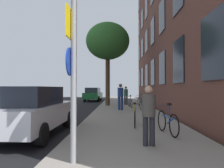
{
  "coord_description": "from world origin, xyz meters",
  "views": [
    {
      "loc": [
        0.54,
        -0.73,
        1.58
      ],
      "look_at": [
        0.15,
        13.66,
        1.86
      ],
      "focal_mm": 33.24,
      "sensor_mm": 36.0,
      "label": 1
    }
  ],
  "objects_px": {
    "bicycle_2": "(144,105)",
    "car_1": "(93,94)",
    "bicycle_1": "(135,116)",
    "bicycle_0": "(167,122)",
    "pedestrian_0": "(149,111)",
    "bicycle_3": "(130,103)",
    "traffic_light": "(108,80)",
    "tree_near": "(108,42)",
    "bicycle_4": "(141,101)",
    "pedestrian_2": "(126,94)",
    "pedestrian_1": "(120,95)",
    "car_0": "(31,110)",
    "sign_post": "(73,65)"
  },
  "relations": [
    {
      "from": "sign_post",
      "to": "bicycle_4",
      "type": "relative_size",
      "value": 2.12
    },
    {
      "from": "pedestrian_0",
      "to": "bicycle_2",
      "type": "bearing_deg",
      "value": 83.7
    },
    {
      "from": "traffic_light",
      "to": "pedestrian_2",
      "type": "bearing_deg",
      "value": -70.67
    },
    {
      "from": "bicycle_2",
      "to": "bicycle_3",
      "type": "xyz_separation_m",
      "value": [
        -0.73,
        2.41,
        0.01
      ]
    },
    {
      "from": "traffic_light",
      "to": "bicycle_0",
      "type": "distance_m",
      "value": 17.13
    },
    {
      "from": "bicycle_2",
      "to": "bicycle_1",
      "type": "bearing_deg",
      "value": -100.93
    },
    {
      "from": "sign_post",
      "to": "pedestrian_0",
      "type": "height_order",
      "value": "sign_post"
    },
    {
      "from": "bicycle_3",
      "to": "bicycle_4",
      "type": "distance_m",
      "value": 1.84
    },
    {
      "from": "bicycle_2",
      "to": "pedestrian_2",
      "type": "bearing_deg",
      "value": 100.85
    },
    {
      "from": "bicycle_3",
      "to": "car_1",
      "type": "xyz_separation_m",
      "value": [
        -3.93,
        9.32,
        0.36
      ]
    },
    {
      "from": "bicycle_2",
      "to": "bicycle_4",
      "type": "bearing_deg",
      "value": 86.74
    },
    {
      "from": "bicycle_2",
      "to": "pedestrian_2",
      "type": "relative_size",
      "value": 0.97
    },
    {
      "from": "tree_near",
      "to": "bicycle_2",
      "type": "bearing_deg",
      "value": -58.95
    },
    {
      "from": "pedestrian_2",
      "to": "car_1",
      "type": "relative_size",
      "value": 0.35
    },
    {
      "from": "traffic_light",
      "to": "pedestrian_1",
      "type": "bearing_deg",
      "value": -82.45
    },
    {
      "from": "pedestrian_1",
      "to": "car_1",
      "type": "relative_size",
      "value": 0.38
    },
    {
      "from": "tree_near",
      "to": "bicycle_4",
      "type": "relative_size",
      "value": 4.27
    },
    {
      "from": "bicycle_2",
      "to": "pedestrian_2",
      "type": "height_order",
      "value": "pedestrian_2"
    },
    {
      "from": "pedestrian_0",
      "to": "pedestrian_2",
      "type": "distance_m",
      "value": 13.01
    },
    {
      "from": "bicycle_1",
      "to": "tree_near",
      "type": "bearing_deg",
      "value": 99.21
    },
    {
      "from": "bicycle_3",
      "to": "tree_near",
      "type": "bearing_deg",
      "value": 135.22
    },
    {
      "from": "sign_post",
      "to": "pedestrian_1",
      "type": "height_order",
      "value": "sign_post"
    },
    {
      "from": "sign_post",
      "to": "pedestrian_1",
      "type": "distance_m",
      "value": 9.91
    },
    {
      "from": "bicycle_4",
      "to": "pedestrian_1",
      "type": "distance_m",
      "value": 3.9
    },
    {
      "from": "car_1",
      "to": "sign_post",
      "type": "bearing_deg",
      "value": -84.33
    },
    {
      "from": "pedestrian_2",
      "to": "car_1",
      "type": "height_order",
      "value": "pedestrian_2"
    },
    {
      "from": "traffic_light",
      "to": "bicycle_0",
      "type": "relative_size",
      "value": 2.09
    },
    {
      "from": "pedestrian_2",
      "to": "bicycle_3",
      "type": "bearing_deg",
      "value": -85.01
    },
    {
      "from": "traffic_light",
      "to": "car_1",
      "type": "distance_m",
      "value": 3.0
    },
    {
      "from": "sign_post",
      "to": "car_1",
      "type": "bearing_deg",
      "value": 95.67
    },
    {
      "from": "bicycle_0",
      "to": "bicycle_3",
      "type": "distance_m",
      "value": 9.11
    },
    {
      "from": "bicycle_2",
      "to": "pedestrian_1",
      "type": "relative_size",
      "value": 0.89
    },
    {
      "from": "bicycle_0",
      "to": "pedestrian_0",
      "type": "xyz_separation_m",
      "value": [
        -0.8,
        -1.36,
        0.48
      ]
    },
    {
      "from": "bicycle_4",
      "to": "car_0",
      "type": "xyz_separation_m",
      "value": [
        -4.82,
        -10.44,
        0.35
      ]
    },
    {
      "from": "tree_near",
      "to": "car_0",
      "type": "bearing_deg",
      "value": -100.98
    },
    {
      "from": "traffic_light",
      "to": "car_0",
      "type": "relative_size",
      "value": 0.8
    },
    {
      "from": "bicycle_0",
      "to": "car_0",
      "type": "bearing_deg",
      "value": 177.24
    },
    {
      "from": "bicycle_0",
      "to": "pedestrian_1",
      "type": "relative_size",
      "value": 0.95
    },
    {
      "from": "bicycle_2",
      "to": "car_1",
      "type": "bearing_deg",
      "value": 111.64
    },
    {
      "from": "tree_near",
      "to": "pedestrian_2",
      "type": "bearing_deg",
      "value": 26.6
    },
    {
      "from": "bicycle_3",
      "to": "car_1",
      "type": "height_order",
      "value": "car_1"
    },
    {
      "from": "traffic_light",
      "to": "bicycle_4",
      "type": "xyz_separation_m",
      "value": [
        2.99,
        -6.14,
        -2.02
      ]
    },
    {
      "from": "bicycle_0",
      "to": "bicycle_3",
      "type": "bearing_deg",
      "value": 94.01
    },
    {
      "from": "bicycle_2",
      "to": "bicycle_3",
      "type": "bearing_deg",
      "value": 106.84
    },
    {
      "from": "traffic_light",
      "to": "bicycle_3",
      "type": "xyz_separation_m",
      "value": [
        2.03,
        -7.71,
        -2.03
      ]
    },
    {
      "from": "bicycle_0",
      "to": "bicycle_2",
      "type": "height_order",
      "value": "bicycle_0"
    },
    {
      "from": "pedestrian_0",
      "to": "bicycle_3",
      "type": "bearing_deg",
      "value": 89.14
    },
    {
      "from": "traffic_light",
      "to": "bicycle_1",
      "type": "xyz_separation_m",
      "value": [
        1.76,
        -15.31,
        -2.04
      ]
    },
    {
      "from": "tree_near",
      "to": "bicycle_3",
      "type": "height_order",
      "value": "tree_near"
    },
    {
      "from": "bicycle_1",
      "to": "pedestrian_2",
      "type": "height_order",
      "value": "pedestrian_2"
    }
  ]
}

